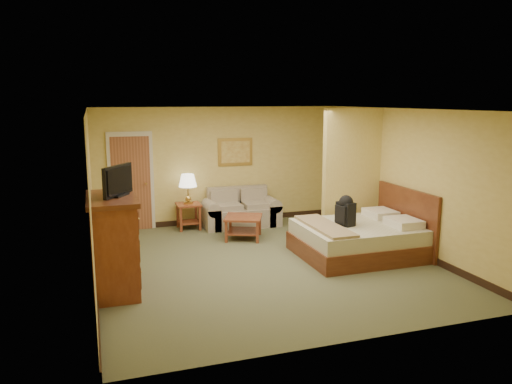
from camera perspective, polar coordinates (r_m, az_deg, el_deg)
name	(u,v)px	position (r m, az deg, el deg)	size (l,w,h in m)	color
floor	(264,263)	(8.65, 0.91, -8.06)	(6.00, 6.00, 0.00)	#565A3A
ceiling	(264,109)	(8.20, 0.97, 9.42)	(6.00, 6.00, 0.00)	white
back_wall	(220,166)	(11.17, -4.12, 3.02)	(5.50, 0.02, 2.60)	#D3B95A
left_wall	(91,198)	(7.88, -18.31, -0.68)	(0.02, 6.00, 2.60)	#D3B95A
right_wall	(405,180)	(9.58, 16.68, 1.33)	(0.02, 6.00, 2.60)	#D3B95A
partition	(351,174)	(10.04, 10.86, 1.99)	(1.20, 0.15, 2.60)	#D3B95A
door	(131,182)	(10.87, -14.07, 1.09)	(0.94, 0.16, 2.10)	beige
baseboard	(221,220)	(11.39, -4.02, -3.18)	(5.50, 0.02, 0.12)	black
loveseat	(241,213)	(11.04, -1.75, -2.47)	(1.67, 0.78, 0.84)	gray
side_table	(189,212)	(10.83, -7.72, -2.30)	(0.51, 0.51, 0.56)	maroon
table_lamp	(188,181)	(10.70, -7.81, 1.22)	(0.39, 0.39, 0.64)	#B99344
coffee_table	(243,223)	(10.00, -1.45, -3.52)	(0.94, 0.94, 0.46)	maroon
wall_picture	(235,152)	(11.20, -2.38, 4.60)	(0.79, 0.04, 0.62)	#B78E3F
dresser	(114,244)	(7.53, -15.93, -5.69)	(0.69, 1.32, 1.40)	maroon
tv	(118,182)	(7.34, -15.51, 1.15)	(0.44, 0.64, 0.44)	black
bed	(362,238)	(9.16, 12.07, -5.15)	(2.13, 1.81, 1.17)	#542513
backpack	(346,210)	(8.88, 10.23, -1.99)	(0.28, 0.36, 0.54)	black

